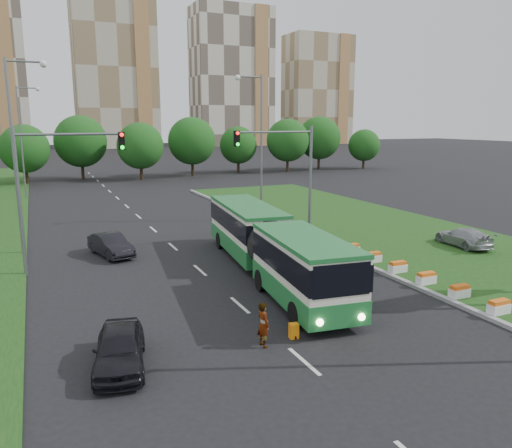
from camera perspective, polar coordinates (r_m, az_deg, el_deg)
name	(u,v)px	position (r m, az deg, el deg)	size (l,w,h in m)	color
ground	(297,296)	(24.42, 4.74, -8.21)	(360.00, 360.00, 0.00)	black
grass_median	(401,236)	(37.93, 16.28, -1.33)	(14.00, 60.00, 0.15)	#164212
median_kerb	(319,245)	(33.94, 7.25, -2.42)	(0.30, 60.00, 0.18)	gray
lane_markings	(148,225)	(41.75, -12.25, -0.08)	(0.20, 100.00, 0.01)	silver
flower_planters	(426,278)	(26.99, 18.88, -5.86)	(1.10, 13.70, 0.60)	white
traffic_mast_median	(290,165)	(34.17, 3.90, 6.69)	(5.76, 0.32, 8.00)	slate
traffic_mast_left	(50,177)	(29.27, -22.46, 5.02)	(5.76, 0.32, 8.00)	slate
street_lamps	(178,159)	(31.27, -8.91, 7.32)	(36.00, 60.00, 12.00)	slate
tree_line	(183,147)	(78.11, -8.33, 8.72)	(120.00, 8.00, 9.00)	#134512
apartment_tower_ceast	(115,68)	(172.92, -15.83, 16.73)	(25.00, 15.00, 50.00)	#BAB095
apartment_tower_east	(232,78)	(183.14, -2.81, 16.36)	(27.00, 15.00, 47.00)	beige
midrise_east	(317,90)	(198.24, 7.01, 14.91)	(24.00, 14.00, 40.00)	#BAB095
articulated_bus	(267,244)	(27.08, 1.29, -2.33)	(2.69, 17.26, 2.84)	silver
car_left_near	(120,348)	(18.10, -15.32, -13.52)	(1.66, 4.12, 1.40)	black
car_left_far	(111,245)	(32.54, -16.27, -2.31)	(1.48, 4.24, 1.40)	black
car_median	(463,237)	(35.81, 22.61, -1.38)	(1.74, 4.28, 1.24)	#9B9DA3
pedestrian	(263,325)	(18.92, 0.83, -11.43)	(0.63, 0.41, 1.72)	gray
shopping_trolley	(294,331)	(19.85, 4.34, -12.09)	(0.35, 0.37, 0.60)	orange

